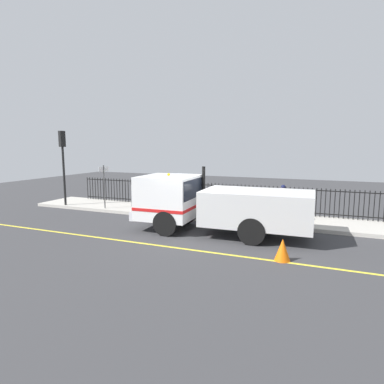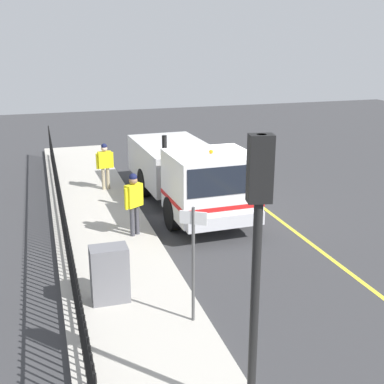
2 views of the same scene
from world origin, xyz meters
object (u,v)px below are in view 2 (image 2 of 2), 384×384
object	(u,v)px
worker_standing	(134,198)
traffic_light_near	(258,226)
work_truck	(190,172)
utility_cabinet	(110,274)
pedestrian_distant	(105,161)
street_sign	(193,251)
traffic_cone	(221,170)

from	to	relation	value
worker_standing	traffic_light_near	world-z (taller)	traffic_light_near
work_truck	worker_standing	size ratio (longest dim) A/B	4.06
utility_cabinet	pedestrian_distant	bearing A→B (deg)	-96.99
work_truck	street_sign	distance (m)	6.74
work_truck	traffic_light_near	bearing A→B (deg)	76.51
worker_standing	street_sign	size ratio (longest dim) A/B	0.76
work_truck	utility_cabinet	distance (m)	6.20
work_truck	utility_cabinet	xyz separation A→B (m)	(3.26, 5.25, -0.50)
worker_standing	pedestrian_distant	xyz separation A→B (m)	(0.17, -4.44, -0.06)
work_truck	pedestrian_distant	xyz separation A→B (m)	(2.31, -2.51, -0.10)
traffic_light_near	pedestrian_distant	bearing A→B (deg)	102.99
street_sign	traffic_light_near	bearing A→B (deg)	91.18
traffic_cone	street_sign	size ratio (longest dim) A/B	0.30
pedestrian_distant	traffic_cone	size ratio (longest dim) A/B	2.39
worker_standing	utility_cabinet	size ratio (longest dim) A/B	1.47
work_truck	utility_cabinet	world-z (taller)	work_truck
traffic_light_near	traffic_cone	size ratio (longest dim) A/B	5.97
traffic_cone	street_sign	bearing A→B (deg)	67.10
pedestrian_distant	street_sign	xyz separation A→B (m)	(-0.43, 8.98, 0.43)
utility_cabinet	street_sign	world-z (taller)	street_sign
street_sign	worker_standing	bearing A→B (deg)	-86.78
traffic_cone	work_truck	bearing A→B (deg)	55.18
traffic_light_near	utility_cabinet	distance (m)	4.68
traffic_cone	street_sign	distance (m)	10.47
traffic_light_near	street_sign	xyz separation A→B (m)	(0.05, -2.61, -1.45)
work_truck	traffic_cone	xyz separation A→B (m)	(-2.16, -3.11, -0.90)
pedestrian_distant	traffic_cone	xyz separation A→B (m)	(-4.47, -0.60, -0.81)
work_truck	traffic_light_near	world-z (taller)	traffic_light_near
traffic_cone	street_sign	world-z (taller)	street_sign
worker_standing	utility_cabinet	distance (m)	3.54
work_truck	pedestrian_distant	bearing A→B (deg)	-49.56
pedestrian_distant	worker_standing	bearing A→B (deg)	86.91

